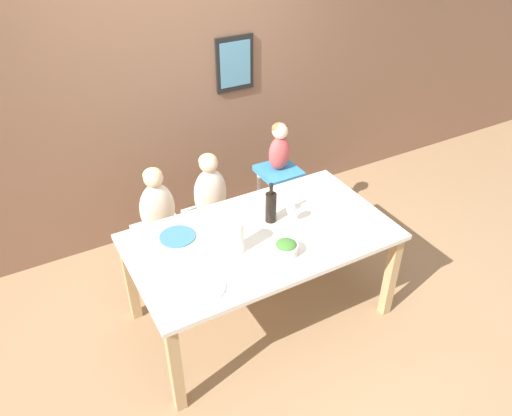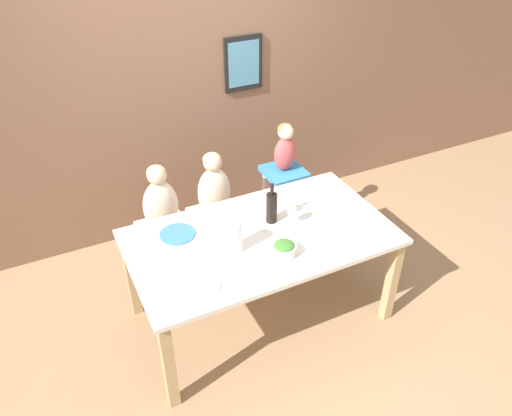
% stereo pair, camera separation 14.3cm
% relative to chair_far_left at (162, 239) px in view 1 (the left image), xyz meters
% --- Properties ---
extents(ground_plane, '(14.00, 14.00, 0.00)m').
position_rel_chair_far_left_xyz_m(ground_plane, '(0.49, -0.76, -0.39)').
color(ground_plane, '#9E7A56').
extents(wall_back, '(10.00, 0.09, 2.70)m').
position_rel_chair_far_left_xyz_m(wall_back, '(0.49, 0.68, 0.96)').
color(wall_back, brown).
rests_on(wall_back, ground_plane).
extents(dining_table, '(1.81, 1.02, 0.77)m').
position_rel_chair_far_left_xyz_m(dining_table, '(0.49, -0.76, 0.29)').
color(dining_table, silver).
rests_on(dining_table, ground_plane).
extents(chair_far_left, '(0.39, 0.40, 0.47)m').
position_rel_chair_far_left_xyz_m(chair_far_left, '(0.00, 0.00, 0.00)').
color(chair_far_left, silver).
rests_on(chair_far_left, ground_plane).
extents(chair_far_center, '(0.39, 0.40, 0.47)m').
position_rel_chair_far_left_xyz_m(chair_far_center, '(0.45, 0.00, 0.00)').
color(chair_far_center, silver).
rests_on(chair_far_center, ground_plane).
extents(chair_right_highchair, '(0.33, 0.34, 0.73)m').
position_rel_chair_far_left_xyz_m(chair_right_highchair, '(1.09, 0.00, 0.17)').
color(chair_right_highchair, silver).
rests_on(chair_right_highchair, ground_plane).
extents(person_child_left, '(0.28, 0.18, 0.57)m').
position_rel_chair_far_left_xyz_m(person_child_left, '(-0.00, 0.00, 0.35)').
color(person_child_left, beige).
rests_on(person_child_left, chair_far_left).
extents(person_child_center, '(0.28, 0.18, 0.57)m').
position_rel_chair_far_left_xyz_m(person_child_center, '(0.45, 0.00, 0.35)').
color(person_child_center, beige).
rests_on(person_child_center, chair_far_center).
extents(person_baby_right, '(0.19, 0.14, 0.42)m').
position_rel_chair_far_left_xyz_m(person_baby_right, '(1.09, 0.00, 0.56)').
color(person_baby_right, '#C64C4C').
rests_on(person_baby_right, chair_right_highchair).
extents(wine_bottle, '(0.08, 0.08, 0.31)m').
position_rel_chair_far_left_xyz_m(wine_bottle, '(0.63, -0.65, 0.49)').
color(wine_bottle, black).
rests_on(wine_bottle, dining_table).
extents(paper_towel_roll, '(0.11, 0.11, 0.23)m').
position_rel_chair_far_left_xyz_m(paper_towel_roll, '(0.26, -0.82, 0.49)').
color(paper_towel_roll, white).
rests_on(paper_towel_roll, dining_table).
extents(wine_glass_near, '(0.07, 0.07, 0.17)m').
position_rel_chair_far_left_xyz_m(wine_glass_near, '(0.74, -0.74, 0.49)').
color(wine_glass_near, white).
rests_on(wine_glass_near, dining_table).
extents(salad_bowl_large, '(0.16, 0.16, 0.10)m').
position_rel_chair_far_left_xyz_m(salad_bowl_large, '(0.53, -1.01, 0.42)').
color(salad_bowl_large, silver).
rests_on(salad_bowl_large, dining_table).
extents(dinner_plate_front_left, '(0.25, 0.25, 0.01)m').
position_rel_chair_far_left_xyz_m(dinner_plate_front_left, '(-0.07, -1.05, 0.38)').
color(dinner_plate_front_left, silver).
rests_on(dinner_plate_front_left, dining_table).
extents(dinner_plate_back_left, '(0.25, 0.25, 0.01)m').
position_rel_chair_far_left_xyz_m(dinner_plate_back_left, '(-0.03, -0.50, 0.38)').
color(dinner_plate_back_left, teal).
rests_on(dinner_plate_back_left, dining_table).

